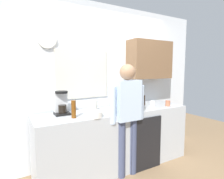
# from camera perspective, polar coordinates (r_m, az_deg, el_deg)

# --- Properties ---
(ground_plane) EXTENTS (8.00, 8.00, 0.00)m
(ground_plane) POSITION_cam_1_polar(r_m,az_deg,el_deg) (2.97, 4.55, -24.76)
(ground_plane) COLOR #8C6D4C
(kitchen_counter) EXTENTS (2.44, 0.64, 0.90)m
(kitchen_counter) POSITION_cam_1_polar(r_m,az_deg,el_deg) (3.00, 1.27, -14.82)
(kitchen_counter) COLOR #B2B7BC
(kitchen_counter) RESTS_ON ground_plane
(dishwasher_panel) EXTENTS (0.56, 0.02, 0.81)m
(dishwasher_panel) POSITION_cam_1_polar(r_m,az_deg,el_deg) (2.95, 10.61, -16.24)
(dishwasher_panel) COLOR black
(dishwasher_panel) RESTS_ON ground_plane
(back_wall_assembly) EXTENTS (4.04, 0.42, 2.60)m
(back_wall_assembly) POSITION_cam_1_polar(r_m,az_deg,el_deg) (3.20, -0.65, 3.28)
(back_wall_assembly) COLOR silver
(back_wall_assembly) RESTS_ON ground_plane
(coffee_maker) EXTENTS (0.20, 0.20, 0.33)m
(coffee_maker) POSITION_cam_1_polar(r_m,az_deg,el_deg) (2.68, -15.44, -4.30)
(coffee_maker) COLOR black
(coffee_maker) RESTS_ON kitchen_counter
(bottle_red_vinegar) EXTENTS (0.06, 0.06, 0.22)m
(bottle_red_vinegar) POSITION_cam_1_polar(r_m,az_deg,el_deg) (2.90, 6.31, -4.05)
(bottle_red_vinegar) COLOR maroon
(bottle_red_vinegar) RESTS_ON kitchen_counter
(bottle_dark_sauce) EXTENTS (0.06, 0.06, 0.18)m
(bottle_dark_sauce) POSITION_cam_1_polar(r_m,az_deg,el_deg) (3.26, 9.71, -3.31)
(bottle_dark_sauce) COLOR black
(bottle_dark_sauce) RESTS_ON kitchen_counter
(bottle_amber_beer) EXTENTS (0.06, 0.06, 0.23)m
(bottle_amber_beer) POSITION_cam_1_polar(r_m,az_deg,el_deg) (2.44, -11.79, -5.98)
(bottle_amber_beer) COLOR brown
(bottle_amber_beer) RESTS_ON kitchen_counter
(cup_white_mug) EXTENTS (0.08, 0.08, 0.09)m
(cup_white_mug) POSITION_cam_1_polar(r_m,az_deg,el_deg) (3.21, 12.37, -4.29)
(cup_white_mug) COLOR white
(cup_white_mug) RESTS_ON kitchen_counter
(cup_terracotta_mug) EXTENTS (0.08, 0.08, 0.09)m
(cup_terracotta_mug) POSITION_cam_1_polar(r_m,az_deg,el_deg) (3.31, 16.89, -4.11)
(cup_terracotta_mug) COLOR #B26647
(cup_terracotta_mug) RESTS_ON kitchen_counter
(cup_yellow_cup) EXTENTS (0.07, 0.07, 0.08)m
(cup_yellow_cup) POSITION_cam_1_polar(r_m,az_deg,el_deg) (2.95, 3.98, -5.20)
(cup_yellow_cup) COLOR yellow
(cup_yellow_cup) RESTS_ON kitchen_counter
(mixing_bowl) EXTENTS (0.22, 0.22, 0.08)m
(mixing_bowl) POSITION_cam_1_polar(r_m,az_deg,el_deg) (2.45, -5.55, -7.63)
(mixing_bowl) COLOR white
(mixing_bowl) RESTS_ON kitchen_counter
(potted_plant) EXTENTS (0.15, 0.15, 0.23)m
(potted_plant) POSITION_cam_1_polar(r_m,az_deg,el_deg) (3.07, 7.84, -3.08)
(potted_plant) COLOR #9E5638
(potted_plant) RESTS_ON kitchen_counter
(dish_soap) EXTENTS (0.06, 0.06, 0.18)m
(dish_soap) POSITION_cam_1_polar(r_m,az_deg,el_deg) (3.28, 5.88, -3.40)
(dish_soap) COLOR green
(dish_soap) RESTS_ON kitchen_counter
(storage_canister) EXTENTS (0.14, 0.14, 0.17)m
(storage_canister) POSITION_cam_1_polar(r_m,az_deg,el_deg) (2.76, -6.02, -5.09)
(storage_canister) COLOR silver
(storage_canister) RESTS_ON kitchen_counter
(person_at_sink) EXTENTS (0.57, 0.22, 1.60)m
(person_at_sink) POSITION_cam_1_polar(r_m,az_deg,el_deg) (2.61, 4.73, -6.61)
(person_at_sink) COLOR #3F4766
(person_at_sink) RESTS_ON ground_plane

